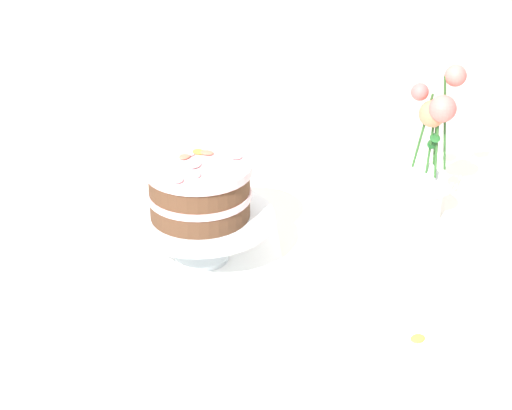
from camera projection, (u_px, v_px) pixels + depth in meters
name	position (u px, v px, depth m)	size (l,w,h in m)	color
dining_table	(292.00, 303.00, 1.67)	(1.40, 1.00, 0.74)	white
linen_napkin	(202.00, 258.00, 1.65)	(0.32, 0.32, 0.00)	white
cake_stand	(201.00, 222.00, 1.61)	(0.29, 0.29, 0.10)	silver
layer_cake	(199.00, 189.00, 1.57)	(0.20, 0.20, 0.12)	brown
flower_vase	(433.00, 152.00, 1.72)	(0.11, 0.11, 0.34)	silver
loose_petal_0	(418.00, 338.00, 1.41)	(0.03, 0.02, 0.00)	yellow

